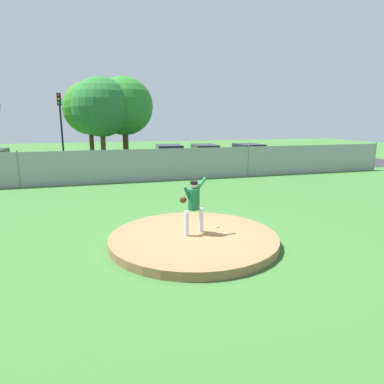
{
  "coord_description": "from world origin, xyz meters",
  "views": [
    {
      "loc": [
        -2.47,
        -8.49,
        3.39
      ],
      "look_at": [
        0.4,
        1.57,
        1.12
      ],
      "focal_mm": 30.96,
      "sensor_mm": 36.0,
      "label": 1
    }
  ],
  "objects_px": {
    "pitcher_youth": "(194,202)",
    "parked_car_teal": "(169,158)",
    "parked_car_navy": "(248,155)",
    "traffic_cone_orange": "(66,163)",
    "traffic_light_near": "(61,117)",
    "baseball": "(218,226)",
    "parked_car_champagne": "(205,157)"
  },
  "relations": [
    {
      "from": "pitcher_youth",
      "to": "parked_car_teal",
      "type": "xyz_separation_m",
      "value": [
        2.36,
        14.28,
        -0.36
      ]
    },
    {
      "from": "pitcher_youth",
      "to": "traffic_cone_orange",
      "type": "xyz_separation_m",
      "value": [
        -4.79,
        17.4,
        -0.91
      ]
    },
    {
      "from": "parked_car_navy",
      "to": "traffic_light_near",
      "type": "relative_size",
      "value": 0.77
    },
    {
      "from": "pitcher_youth",
      "to": "parked_car_champagne",
      "type": "relative_size",
      "value": 0.36
    },
    {
      "from": "pitcher_youth",
      "to": "parked_car_champagne",
      "type": "height_order",
      "value": "pitcher_youth"
    },
    {
      "from": "parked_car_navy",
      "to": "parked_car_teal",
      "type": "bearing_deg",
      "value": -178.95
    },
    {
      "from": "parked_car_navy",
      "to": "traffic_cone_orange",
      "type": "relative_size",
      "value": 7.52
    },
    {
      "from": "baseball",
      "to": "pitcher_youth",
      "type": "bearing_deg",
      "value": -159.36
    },
    {
      "from": "pitcher_youth",
      "to": "traffic_light_near",
      "type": "distance_m",
      "value": 19.74
    },
    {
      "from": "parked_car_teal",
      "to": "parked_car_champagne",
      "type": "height_order",
      "value": "parked_car_teal"
    },
    {
      "from": "baseball",
      "to": "parked_car_teal",
      "type": "xyz_separation_m",
      "value": [
        1.51,
        13.96,
        0.53
      ]
    },
    {
      "from": "parked_car_navy",
      "to": "traffic_light_near",
      "type": "bearing_deg",
      "value": 161.54
    },
    {
      "from": "parked_car_navy",
      "to": "parked_car_champagne",
      "type": "bearing_deg",
      "value": -175.1
    },
    {
      "from": "pitcher_youth",
      "to": "traffic_light_near",
      "type": "relative_size",
      "value": 0.3
    },
    {
      "from": "baseball",
      "to": "traffic_light_near",
      "type": "relative_size",
      "value": 0.01
    },
    {
      "from": "traffic_cone_orange",
      "to": "traffic_light_near",
      "type": "distance_m",
      "value": 3.72
    },
    {
      "from": "baseball",
      "to": "parked_car_teal",
      "type": "distance_m",
      "value": 14.05
    },
    {
      "from": "baseball",
      "to": "parked_car_champagne",
      "type": "bearing_deg",
      "value": 73.47
    },
    {
      "from": "traffic_cone_orange",
      "to": "traffic_light_near",
      "type": "relative_size",
      "value": 0.1
    },
    {
      "from": "pitcher_youth",
      "to": "baseball",
      "type": "height_order",
      "value": "pitcher_youth"
    },
    {
      "from": "pitcher_youth",
      "to": "parked_car_navy",
      "type": "relative_size",
      "value": 0.39
    },
    {
      "from": "parked_car_navy",
      "to": "baseball",
      "type": "bearing_deg",
      "value": -118.63
    },
    {
      "from": "pitcher_youth",
      "to": "baseball",
      "type": "xyz_separation_m",
      "value": [
        0.85,
        0.32,
        -0.89
      ]
    },
    {
      "from": "pitcher_youth",
      "to": "traffic_light_near",
      "type": "height_order",
      "value": "traffic_light_near"
    },
    {
      "from": "parked_car_teal",
      "to": "traffic_cone_orange",
      "type": "distance_m",
      "value": 7.82
    },
    {
      "from": "parked_car_teal",
      "to": "traffic_cone_orange",
      "type": "bearing_deg",
      "value": 156.44
    },
    {
      "from": "pitcher_youth",
      "to": "baseball",
      "type": "bearing_deg",
      "value": 20.64
    },
    {
      "from": "baseball",
      "to": "traffic_cone_orange",
      "type": "height_order",
      "value": "traffic_cone_orange"
    },
    {
      "from": "baseball",
      "to": "traffic_light_near",
      "type": "height_order",
      "value": "traffic_light_near"
    },
    {
      "from": "baseball",
      "to": "parked_car_champagne",
      "type": "relative_size",
      "value": 0.02
    },
    {
      "from": "pitcher_youth",
      "to": "traffic_cone_orange",
      "type": "height_order",
      "value": "pitcher_youth"
    },
    {
      "from": "baseball",
      "to": "parked_car_teal",
      "type": "relative_size",
      "value": 0.02
    }
  ]
}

